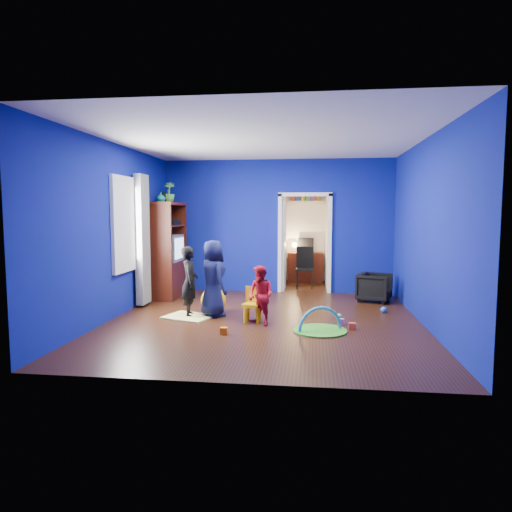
# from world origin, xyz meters

# --- Properties ---
(floor) EXTENTS (5.00, 5.50, 0.01)m
(floor) POSITION_xyz_m (0.00, 0.00, 0.00)
(floor) COLOR black
(floor) RESTS_ON ground
(ceiling) EXTENTS (5.00, 5.50, 0.01)m
(ceiling) POSITION_xyz_m (0.00, 0.00, 2.90)
(ceiling) COLOR white
(ceiling) RESTS_ON wall_back
(wall_back) EXTENTS (5.00, 0.02, 2.90)m
(wall_back) POSITION_xyz_m (0.00, 2.75, 1.45)
(wall_back) COLOR navy
(wall_back) RESTS_ON floor
(wall_front) EXTENTS (5.00, 0.02, 2.90)m
(wall_front) POSITION_xyz_m (0.00, -2.75, 1.45)
(wall_front) COLOR navy
(wall_front) RESTS_ON floor
(wall_left) EXTENTS (0.02, 5.50, 2.90)m
(wall_left) POSITION_xyz_m (-2.50, 0.00, 1.45)
(wall_left) COLOR navy
(wall_left) RESTS_ON floor
(wall_right) EXTENTS (0.02, 5.50, 2.90)m
(wall_right) POSITION_xyz_m (2.50, 0.00, 1.45)
(wall_right) COLOR navy
(wall_right) RESTS_ON floor
(alcove) EXTENTS (1.00, 1.75, 2.50)m
(alcove) POSITION_xyz_m (0.60, 3.62, 1.25)
(alcove) COLOR silver
(alcove) RESTS_ON floor
(armchair) EXTENTS (0.78, 0.77, 0.56)m
(armchair) POSITION_xyz_m (2.00, 1.87, 0.28)
(armchair) COLOR black
(armchair) RESTS_ON floor
(child_black) EXTENTS (0.38, 0.49, 1.19)m
(child_black) POSITION_xyz_m (-1.27, 0.16, 0.59)
(child_black) COLOR black
(child_black) RESTS_ON floor
(child_navy) EXTENTS (0.71, 0.75, 1.29)m
(child_navy) POSITION_xyz_m (-0.89, 0.24, 0.65)
(child_navy) COLOR #10163B
(child_navy) RESTS_ON floor
(toddler_red) EXTENTS (0.57, 0.56, 0.93)m
(toddler_red) POSITION_xyz_m (-0.03, -0.27, 0.47)
(toddler_red) COLOR red
(toddler_red) RESTS_ON floor
(vase) EXTENTS (0.19, 0.19, 0.19)m
(vase) POSITION_xyz_m (-2.22, 1.54, 2.05)
(vase) COLOR #0B585D
(vase) RESTS_ON tv_armoire
(potted_plant) EXTENTS (0.30, 0.30, 0.43)m
(potted_plant) POSITION_xyz_m (-2.22, 2.06, 2.17)
(potted_plant) COLOR green
(potted_plant) RESTS_ON tv_armoire
(tv_armoire) EXTENTS (0.58, 1.14, 1.96)m
(tv_armoire) POSITION_xyz_m (-2.22, 1.84, 0.98)
(tv_armoire) COLOR #381709
(tv_armoire) RESTS_ON floor
(crt_tv) EXTENTS (0.46, 0.70, 0.54)m
(crt_tv) POSITION_xyz_m (-2.18, 1.84, 1.02)
(crt_tv) COLOR silver
(crt_tv) RESTS_ON tv_armoire
(yellow_blanket) EXTENTS (0.90, 0.81, 0.03)m
(yellow_blanket) POSITION_xyz_m (-1.27, 0.06, 0.01)
(yellow_blanket) COLOR #F2E07A
(yellow_blanket) RESTS_ON floor
(hopper_ball) EXTENTS (0.44, 0.44, 0.44)m
(hopper_ball) POSITION_xyz_m (-0.94, 0.49, 0.22)
(hopper_ball) COLOR yellow
(hopper_ball) RESTS_ON floor
(kid_chair) EXTENTS (0.35, 0.35, 0.50)m
(kid_chair) POSITION_xyz_m (-0.18, -0.07, 0.25)
(kid_chair) COLOR yellow
(kid_chair) RESTS_ON floor
(play_mat) EXTENTS (0.79, 0.79, 0.02)m
(play_mat) POSITION_xyz_m (0.89, -0.55, 0.01)
(play_mat) COLOR green
(play_mat) RESTS_ON floor
(toy_arch) EXTENTS (0.67, 0.36, 0.72)m
(toy_arch) POSITION_xyz_m (0.89, -0.55, 0.02)
(toy_arch) COLOR #3F8CD8
(toy_arch) RESTS_ON floor
(window_left) EXTENTS (0.03, 0.95, 1.55)m
(window_left) POSITION_xyz_m (-2.48, 0.35, 1.55)
(window_left) COLOR white
(window_left) RESTS_ON wall_left
(curtain) EXTENTS (0.14, 0.42, 2.40)m
(curtain) POSITION_xyz_m (-2.37, 0.90, 1.25)
(curtain) COLOR slate
(curtain) RESTS_ON floor
(doorway) EXTENTS (1.16, 0.10, 2.10)m
(doorway) POSITION_xyz_m (0.60, 2.75, 1.05)
(doorway) COLOR white
(doorway) RESTS_ON floor
(study_desk) EXTENTS (0.88, 0.44, 0.75)m
(study_desk) POSITION_xyz_m (0.60, 4.26, 0.38)
(study_desk) COLOR #3D140A
(study_desk) RESTS_ON floor
(desk_monitor) EXTENTS (0.40, 0.05, 0.32)m
(desk_monitor) POSITION_xyz_m (0.60, 4.38, 0.95)
(desk_monitor) COLOR black
(desk_monitor) RESTS_ON study_desk
(desk_lamp) EXTENTS (0.14, 0.14, 0.14)m
(desk_lamp) POSITION_xyz_m (0.32, 4.32, 0.93)
(desk_lamp) COLOR #FFD88C
(desk_lamp) RESTS_ON study_desk
(folding_chair) EXTENTS (0.40, 0.40, 0.92)m
(folding_chair) POSITION_xyz_m (0.60, 3.30, 0.46)
(folding_chair) COLOR black
(folding_chair) RESTS_ON floor
(book_shelf) EXTENTS (0.88, 0.24, 0.04)m
(book_shelf) POSITION_xyz_m (0.60, 4.37, 2.02)
(book_shelf) COLOR white
(book_shelf) RESTS_ON study_desk
(toy_0) EXTENTS (0.10, 0.08, 0.10)m
(toy_0) POSITION_xyz_m (1.38, -0.38, 0.05)
(toy_0) COLOR #F44728
(toy_0) RESTS_ON floor
(toy_1) EXTENTS (0.11, 0.11, 0.11)m
(toy_1) POSITION_xyz_m (2.03, 0.85, 0.06)
(toy_1) COLOR blue
(toy_1) RESTS_ON floor
(toy_2) EXTENTS (0.10, 0.08, 0.10)m
(toy_2) POSITION_xyz_m (-0.49, -0.89, 0.05)
(toy_2) COLOR orange
(toy_2) RESTS_ON floor
(toy_3) EXTENTS (0.11, 0.11, 0.11)m
(toy_3) POSITION_xyz_m (1.22, 0.21, 0.06)
(toy_3) COLOR green
(toy_3) RESTS_ON floor
(toy_4) EXTENTS (0.10, 0.08, 0.10)m
(toy_4) POSITION_xyz_m (1.23, -0.13, 0.05)
(toy_4) COLOR #D44FB0
(toy_4) RESTS_ON floor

